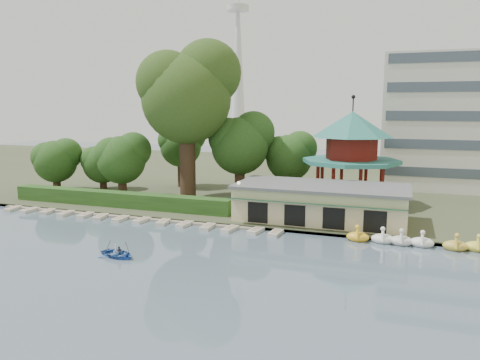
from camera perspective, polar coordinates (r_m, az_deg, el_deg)
The scene contains 14 objects.
ground_plane at distance 36.09m, azimuth -12.93°, elevation -12.02°, with size 220.00×220.00×0.00m, color slate.
shore at distance 83.31m, azimuth 6.53°, elevation 0.30°, with size 220.00×70.00×0.40m, color #424930.
embankment at distance 50.75m, azimuth -2.40°, elevation -5.41°, with size 220.00×0.60×0.30m, color gray.
dock at distance 56.15m, azimuth -13.91°, elevation -4.29°, with size 34.00×1.60×0.24m, color gray.
boathouse at distance 52.00m, azimuth 9.83°, elevation -2.68°, with size 18.60×9.39×3.90m.
pavilion at distance 60.84m, azimuth 13.43°, elevation 3.78°, with size 12.40×12.40×13.50m.
broadcast_tower at distance 180.02m, azimuth -0.24°, elevation 15.83°, with size 8.00×8.00×96.00m.
hedge at distance 60.22m, azimuth -14.62°, elevation -2.27°, with size 30.00×2.00×1.80m, color #274E1B.
lamp_post at distance 51.09m, azimuth -0.15°, elevation -1.64°, with size 0.36×0.36×4.28m.
big_tree at distance 62.71m, azimuth -6.35°, elevation 10.77°, with size 12.92×12.04×21.10m.
small_trees at distance 67.31m, azimuth -7.42°, elevation 3.52°, with size 40.01×16.71×11.70m.
swan_boats at distance 46.66m, azimuth 24.47°, elevation -7.23°, with size 17.83×2.17×1.92m.
moored_rowboats at distance 54.02m, azimuth -13.03°, elevation -4.72°, with size 34.86×2.71×0.36m.
rowboat_with_passengers at distance 41.84m, azimuth -14.70°, elevation -8.40°, with size 5.52×4.57×2.01m.
Camera 1 is at (18.39, -28.26, 12.86)m, focal length 35.00 mm.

